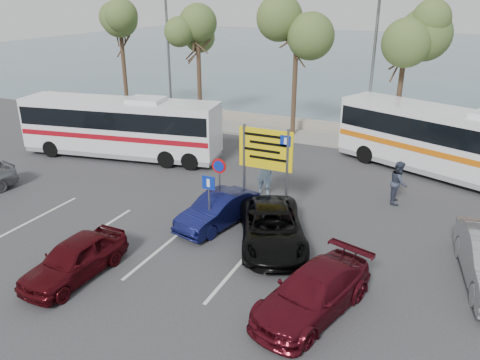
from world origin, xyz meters
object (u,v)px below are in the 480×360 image
at_px(suv_black, 272,227).
at_px(car_red, 75,259).
at_px(direction_sign, 266,156).
at_px(pedestrian_near, 264,173).
at_px(car_blue, 218,210).
at_px(coach_bus_right, 452,146).
at_px(coach_bus_left, 121,129).
at_px(street_lamp_left, 168,54).
at_px(car_maroon, 313,292).
at_px(pedestrian_far, 399,182).
at_px(street_lamp_right, 372,67).

bearing_deg(suv_black, car_red, -162.77).
relative_size(direction_sign, pedestrian_near, 1.81).
height_order(car_blue, pedestrian_near, pedestrian_near).
relative_size(direction_sign, suv_black, 0.77).
relative_size(car_blue, pedestrian_near, 1.88).
bearing_deg(coach_bus_right, suv_black, -119.22).
height_order(coach_bus_left, suv_black, coach_bus_left).
relative_size(street_lamp_left, car_maroon, 1.87).
bearing_deg(pedestrian_far, coach_bus_right, -30.80).
bearing_deg(pedestrian_near, suv_black, 111.83).
bearing_deg(coach_bus_right, car_red, -125.88).
height_order(direction_sign, car_maroon, direction_sign).
height_order(coach_bus_right, car_blue, coach_bus_right).
bearing_deg(car_red, pedestrian_near, 73.40).
bearing_deg(suv_black, direction_sign, 92.02).
distance_m(direction_sign, pedestrian_far, 5.94).
relative_size(car_red, pedestrian_far, 2.02).
distance_m(street_lamp_left, direction_sign, 15.24).
distance_m(car_maroon, pedestrian_far, 8.67).
distance_m(street_lamp_left, coach_bus_left, 7.79).
bearing_deg(street_lamp_left, pedestrian_far, -24.09).
height_order(street_lamp_left, pedestrian_near, street_lamp_left).
bearing_deg(suv_black, coach_bus_right, 35.00).
bearing_deg(direction_sign, car_blue, -125.93).
distance_m(street_lamp_right, car_maroon, 16.19).
xyz_separation_m(car_maroon, suv_black, (-2.40, 3.07, 0.03)).
xyz_separation_m(car_blue, suv_black, (2.40, -0.52, 0.04)).
bearing_deg(car_maroon, street_lamp_right, 112.83).
height_order(car_blue, suv_black, suv_black).
relative_size(car_red, pedestrian_near, 1.86).
distance_m(coach_bus_right, car_blue, 11.90).
xyz_separation_m(street_lamp_right, coach_bus_left, (-11.60, -7.02, -3.06)).
distance_m(suv_black, pedestrian_far, 6.56).
height_order(pedestrian_near, pedestrian_far, pedestrian_near).
bearing_deg(pedestrian_far, coach_bus_left, 83.44).
bearing_deg(coach_bus_left, pedestrian_near, -9.62).
xyz_separation_m(coach_bus_right, suv_black, (-5.33, -9.52, -0.95)).
bearing_deg(car_maroon, suv_black, 145.07).
relative_size(street_lamp_left, car_blue, 2.15).
bearing_deg(pedestrian_near, direction_sign, 109.00).
relative_size(direction_sign, coach_bus_right, 0.32).
bearing_deg(coach_bus_right, coach_bus_left, -166.05).
bearing_deg(street_lamp_left, pedestrian_near, -39.74).
distance_m(direction_sign, coach_bus_left, 10.20).
relative_size(suv_black, pedestrian_far, 2.56).
bearing_deg(direction_sign, street_lamp_left, 136.83).
bearing_deg(street_lamp_right, pedestrian_near, -107.90).
bearing_deg(direction_sign, car_red, -118.46).
bearing_deg(coach_bus_left, pedestrian_far, 0.00).
height_order(street_lamp_right, coach_bus_left, street_lamp_right).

